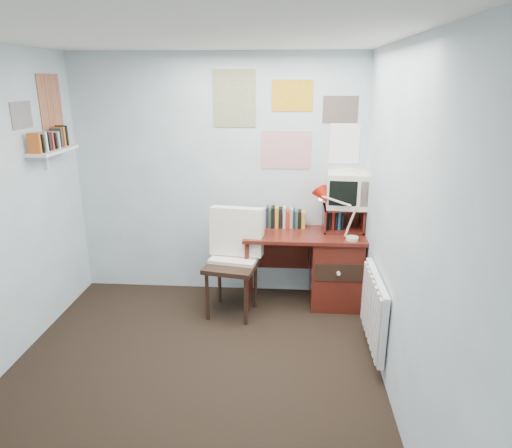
{
  "coord_description": "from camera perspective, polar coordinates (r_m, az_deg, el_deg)",
  "views": [
    {
      "loc": [
        0.73,
        -2.88,
        2.24
      ],
      "look_at": [
        0.45,
        0.99,
        1.0
      ],
      "focal_mm": 32.0,
      "sensor_mm": 36.0,
      "label": 1
    }
  ],
  "objects": [
    {
      "name": "right_wall",
      "position": [
        3.14,
        18.16,
        -1.59
      ],
      "size": [
        0.02,
        3.5,
        2.5
      ],
      "primitive_type": "cube",
      "color": "silver",
      "rests_on": "ground"
    },
    {
      "name": "back_wall",
      "position": [
        4.79,
        -4.73,
        5.74
      ],
      "size": [
        3.0,
        0.02,
        2.5
      ],
      "primitive_type": "cube",
      "color": "silver",
      "rests_on": "ground"
    },
    {
      "name": "posters_back",
      "position": [
        4.64,
        3.87,
        12.88
      ],
      "size": [
        1.2,
        0.01,
        0.9
      ],
      "primitive_type": "cube",
      "color": "white",
      "rests_on": "back_wall"
    },
    {
      "name": "crt_tv",
      "position": [
        4.64,
        11.39,
        4.45
      ],
      "size": [
        0.43,
        0.41,
        0.38
      ],
      "primitive_type": "cube",
      "rotation": [
        0.0,
        0.0,
        -0.09
      ],
      "color": "beige",
      "rests_on": "tv_riser"
    },
    {
      "name": "book_row",
      "position": [
        4.74,
        3.14,
        0.91
      ],
      "size": [
        0.6,
        0.14,
        0.22
      ],
      "primitive_type": "cube",
      "color": "#5C1D15",
      "rests_on": "desk"
    },
    {
      "name": "posters_left",
      "position": [
        4.56,
        -25.74,
        13.03
      ],
      "size": [
        0.01,
        0.7,
        0.6
      ],
      "primitive_type": "cube",
      "color": "white",
      "rests_on": "left_wall"
    },
    {
      "name": "desk",
      "position": [
        4.75,
        9.21,
        -5.24
      ],
      "size": [
        1.2,
        0.55,
        0.76
      ],
      "color": "#5C1D15",
      "rests_on": "ground"
    },
    {
      "name": "radiator",
      "position": [
        3.95,
        14.58,
        -10.34
      ],
      "size": [
        0.09,
        0.8,
        0.6
      ],
      "primitive_type": "cube",
      "color": "white",
      "rests_on": "right_wall"
    },
    {
      "name": "ceiling",
      "position": [
        2.98,
        -10.85,
        22.43
      ],
      "size": [
        3.0,
        3.5,
        0.02
      ],
      "primitive_type": "cube",
      "color": "white",
      "rests_on": "back_wall"
    },
    {
      "name": "desk_chair",
      "position": [
        4.44,
        -3.08,
        -5.26
      ],
      "size": [
        0.6,
        0.58,
        1.02
      ],
      "primitive_type": "cube",
      "rotation": [
        0.0,
        0.0,
        -0.19
      ],
      "color": "black",
      "rests_on": "ground"
    },
    {
      "name": "desk_lamp",
      "position": [
        4.41,
        12.09,
        0.72
      ],
      "size": [
        0.36,
        0.33,
        0.44
      ],
      "primitive_type": "cube",
      "rotation": [
        0.0,
        0.0,
        0.23
      ],
      "color": "red",
      "rests_on": "desk"
    },
    {
      "name": "wall_shelf",
      "position": [
        4.55,
        -24.06,
        8.39
      ],
      "size": [
        0.2,
        0.62,
        0.24
      ],
      "primitive_type": "cube",
      "color": "white",
      "rests_on": "left_wall"
    },
    {
      "name": "tv_riser",
      "position": [
        4.7,
        10.82,
        0.66
      ],
      "size": [
        0.4,
        0.3,
        0.25
      ],
      "primitive_type": "cube",
      "color": "#5C1D15",
      "rests_on": "desk"
    },
    {
      "name": "ground",
      "position": [
        3.72,
        -8.5,
        -19.55
      ],
      "size": [
        3.5,
        3.5,
        0.0
      ],
      "primitive_type": "plane",
      "color": "black",
      "rests_on": "ground"
    }
  ]
}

